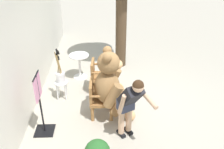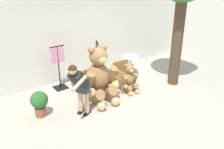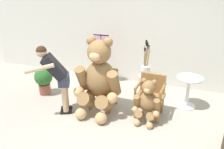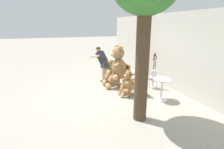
# 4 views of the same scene
# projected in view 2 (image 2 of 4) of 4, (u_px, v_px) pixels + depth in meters

# --- Properties ---
(ground_plane) EXTENTS (60.00, 60.00, 0.00)m
(ground_plane) POSITION_uv_depth(u_px,v_px,m) (126.00, 103.00, 6.94)
(ground_plane) COLOR #A8A091
(back_wall) EXTENTS (10.00, 0.16, 2.80)m
(back_wall) POSITION_uv_depth(u_px,v_px,m) (80.00, 36.00, 8.15)
(back_wall) COLOR silver
(back_wall) RESTS_ON ground
(wooden_chair_left) EXTENTS (0.57, 0.53, 0.86)m
(wooden_chair_left) POSITION_uv_depth(u_px,v_px,m) (95.00, 83.00, 7.04)
(wooden_chair_left) COLOR olive
(wooden_chair_left) RESTS_ON ground
(wooden_chair_right) EXTENTS (0.59, 0.55, 0.86)m
(wooden_chair_right) POSITION_uv_depth(u_px,v_px,m) (124.00, 74.00, 7.60)
(wooden_chair_right) COLOR olive
(wooden_chair_right) RESTS_ON ground
(teddy_bear_large) EXTENTS (0.98, 0.92, 1.63)m
(teddy_bear_large) POSITION_uv_depth(u_px,v_px,m) (100.00, 76.00, 6.70)
(teddy_bear_large) COLOR olive
(teddy_bear_large) RESTS_ON ground
(teddy_bear_small) EXTENTS (0.54, 0.52, 0.91)m
(teddy_bear_small) POSITION_uv_depth(u_px,v_px,m) (130.00, 78.00, 7.39)
(teddy_bear_small) COLOR olive
(teddy_bear_small) RESTS_ON ground
(person_visitor) EXTENTS (0.72, 0.71, 1.48)m
(person_visitor) POSITION_uv_depth(u_px,v_px,m) (79.00, 85.00, 5.99)
(person_visitor) COLOR black
(person_visitor) RESTS_ON ground
(white_stool) EXTENTS (0.34, 0.34, 0.46)m
(white_stool) POSITION_uv_depth(u_px,v_px,m) (98.00, 70.00, 8.18)
(white_stool) COLOR silver
(white_stool) RESTS_ON ground
(brush_bucket) EXTENTS (0.22, 0.22, 0.90)m
(brush_bucket) POSITION_uv_depth(u_px,v_px,m) (98.00, 62.00, 8.05)
(brush_bucket) COLOR white
(brush_bucket) RESTS_ON white_stool
(round_side_table) EXTENTS (0.56, 0.56, 0.72)m
(round_side_table) POSITION_uv_depth(u_px,v_px,m) (130.00, 64.00, 8.42)
(round_side_table) COLOR white
(round_side_table) RESTS_ON ground
(potted_plant) EXTENTS (0.44, 0.44, 0.68)m
(potted_plant) POSITION_uv_depth(u_px,v_px,m) (39.00, 102.00, 6.21)
(potted_plant) COLOR brown
(potted_plant) RESTS_ON ground
(clothing_display_stand) EXTENTS (0.44, 0.40, 1.36)m
(clothing_display_stand) POSITION_uv_depth(u_px,v_px,m) (59.00, 66.00, 7.50)
(clothing_display_stand) COLOR black
(clothing_display_stand) RESTS_ON ground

